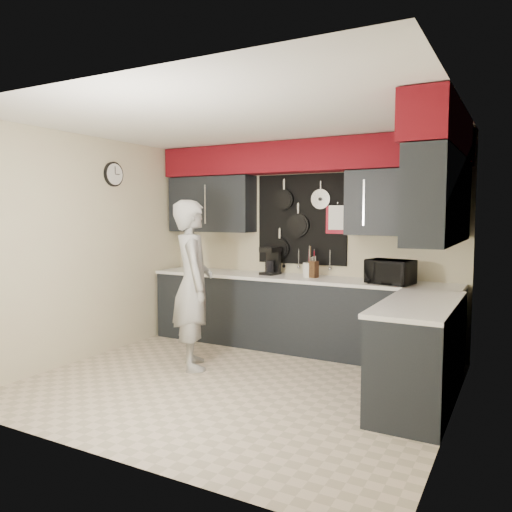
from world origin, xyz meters
The scene contains 10 objects.
ground centered at (0.00, 0.00, 0.00)m, with size 4.00×4.00×0.00m, color #C7B49A.
back_wall_assembly centered at (0.01, 1.60, 2.01)m, with size 4.00×0.36×2.60m.
right_wall_assembly centered at (1.85, 0.26, 1.94)m, with size 0.36×3.50×2.60m.
left_wall_assembly centered at (-1.99, 0.02, 1.33)m, with size 0.05×3.50×2.60m.
base_cabinets centered at (0.49, 1.13, 0.46)m, with size 3.95×2.20×0.92m.
microwave centered at (1.18, 1.36, 1.06)m, with size 0.49×0.33×0.27m, color black.
knife_block centered at (0.23, 1.45, 1.02)m, with size 0.09×0.09×0.20m, color black.
utensil_crock centered at (0.15, 1.48, 1.01)m, with size 0.14×0.14×0.18m, color silver.
coffee_maker centered at (-0.37, 1.51, 1.10)m, with size 0.22×0.26×0.36m.
person centered at (-0.70, 0.24, 0.92)m, with size 0.67×0.44×1.85m, color #A0A19E.
Camera 1 is at (2.49, -4.19, 1.70)m, focal length 35.00 mm.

